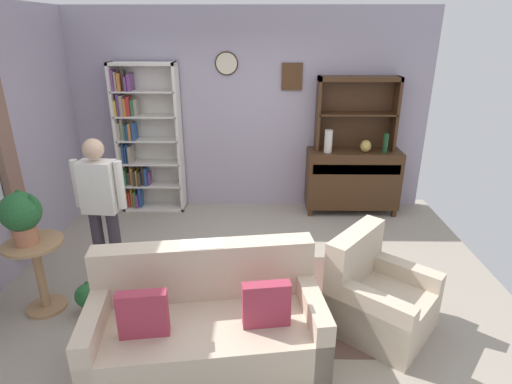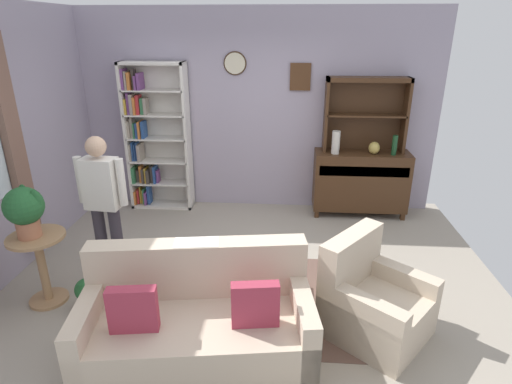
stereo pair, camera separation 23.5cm
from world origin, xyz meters
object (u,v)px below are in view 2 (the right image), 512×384
Objects in this scene: armchair_floral at (373,304)px; sideboard_hutch at (366,104)px; vase_round at (374,148)px; book_stack at (242,255)px; potted_plant_large at (25,209)px; bookshelf at (153,138)px; bottle_wine at (394,145)px; vase_tall at (336,142)px; plant_stand at (41,262)px; potted_plant_small at (87,291)px; coffee_table at (235,260)px; couch_floral at (198,323)px; sideboard at (360,180)px; person_reading at (103,200)px.

sideboard_hutch is at bearing 84.19° from armchair_floral.
book_stack is (-1.59, -2.02, -0.55)m from vase_round.
bookshelf is at bearing 79.95° from potted_plant_large.
bottle_wine is at bearing 74.98° from armchair_floral.
vase_tall reaches higher than armchair_floral.
vase_tall is 1.16× the size of bottle_wine.
plant_stand reaches higher than book_stack.
bookshelf reaches higher than potted_plant_small.
coffee_table is at bearing -125.89° from sideboard_hutch.
sideboard_hutch is 1.38× the size of coffee_table.
bookshelf reaches higher than plant_stand.
vase_round is 0.27m from bottle_wine.
couch_floral is 1.91m from potted_plant_large.
book_stack is (-1.46, -2.20, -1.11)m from sideboard_hutch.
vase_tall reaches higher than vase_round.
potted_plant_small is at bearing -5.80° from potted_plant_large.
couch_floral is 2.38× the size of coffee_table.
sideboard_hutch is 1.53× the size of plant_stand.
bookshelf is 2.64m from coffee_table.
plant_stand is at bearing -149.15° from bottle_wine.
coffee_table is (-1.67, -1.95, -0.65)m from vase_round.
sideboard is at bearing -90.00° from sideboard_hutch.
potted_plant_small is (0.44, -0.06, -0.27)m from plant_stand.
plant_stand is (-3.76, -2.24, -0.61)m from bottle_wine.
vase_round reaches higher than book_stack.
vase_tall reaches higher than book_stack.
armchair_floral is 2.67m from potted_plant_small.
bookshelf is at bearing 112.35° from couch_floral.
plant_stand is (-3.50, -2.27, -0.56)m from vase_round.
coffee_table is at bearing -55.76° from bookshelf.
bookshelf is at bearing 178.40° from sideboard.
potted_plant_large is (-3.40, -2.46, -0.56)m from sideboard_hutch.
armchair_floral is at bearing -105.02° from bottle_wine.
bottle_wine is (0.39, -0.09, 0.55)m from sideboard.
book_stack is at bearing 72.63° from couch_floral.
sideboard reaches higher than potted_plant_small.
sideboard is 2.58m from armchair_floral.
sideboard_hutch is at bearing 56.37° from book_stack.
vase_round is at bearing 51.79° from book_stack.
potted_plant_small is (-1.20, 0.55, -0.14)m from couch_floral.
bookshelf is 2.92× the size of plant_stand.
sideboard reaches higher than coffee_table.
coffee_table is 4.13× the size of book_stack.
vase_round is 0.56× the size of potted_plant_small.
potted_plant_large is at bearing 160.36° from couch_floral.
vase_tall is at bearing 37.12° from plant_stand.
person_reading is at bearing -147.06° from sideboard.
bottle_wine is 4.42m from plant_stand.
vase_round reaches higher than couch_floral.
potted_plant_small is at bearing -94.75° from person_reading.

